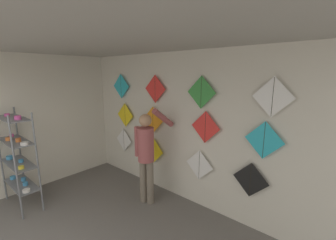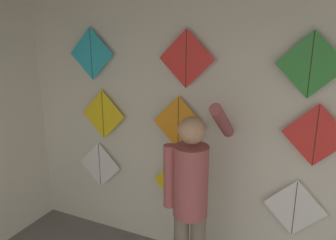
# 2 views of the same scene
# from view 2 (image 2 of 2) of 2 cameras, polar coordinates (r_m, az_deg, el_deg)

# --- Properties ---
(back_panel) EXTENTS (5.74, 0.06, 2.80)m
(back_panel) POSITION_cam_2_polar(r_m,az_deg,el_deg) (3.18, 12.47, -2.66)
(back_panel) COLOR beige
(back_panel) RESTS_ON ground
(shopkeeper) EXTENTS (0.45, 0.68, 1.82)m
(shopkeeper) POSITION_cam_2_polar(r_m,az_deg,el_deg) (2.86, 4.03, -12.67)
(shopkeeper) COLOR #726656
(shopkeeper) RESTS_ON ground
(kite_0) EXTENTS (0.55, 0.01, 0.55)m
(kite_0) POSITION_cam_2_polar(r_m,az_deg,el_deg) (3.94, -11.80, -7.66)
(kite_0) COLOR white
(kite_1) EXTENTS (0.55, 0.01, 0.55)m
(kite_1) POSITION_cam_2_polar(r_m,az_deg,el_deg) (3.49, 1.72, -10.96)
(kite_1) COLOR yellow
(kite_2) EXTENTS (0.55, 0.01, 0.55)m
(kite_2) POSITION_cam_2_polar(r_m,az_deg,el_deg) (3.28, 21.17, -14.11)
(kite_2) COLOR white
(kite_4) EXTENTS (0.55, 0.01, 0.55)m
(kite_4) POSITION_cam_2_polar(r_m,az_deg,el_deg) (3.69, -11.26, 0.93)
(kite_4) COLOR yellow
(kite_5) EXTENTS (0.55, 0.01, 0.55)m
(kite_5) POSITION_cam_2_polar(r_m,az_deg,el_deg) (3.25, 1.81, -0.58)
(kite_5) COLOR orange
(kite_6) EXTENTS (0.55, 0.01, 0.55)m
(kite_6) POSITION_cam_2_polar(r_m,az_deg,el_deg) (3.00, 24.36, -2.46)
(kite_6) COLOR red
(kite_8) EXTENTS (0.55, 0.01, 0.55)m
(kite_8) POSITION_cam_2_polar(r_m,az_deg,el_deg) (3.65, -13.23, 11.15)
(kite_8) COLOR #28B2C6
(kite_9) EXTENTS (0.55, 0.01, 0.55)m
(kite_9) POSITION_cam_2_polar(r_m,az_deg,el_deg) (3.10, 3.19, 10.59)
(kite_9) COLOR red
(kite_10) EXTENTS (0.55, 0.01, 0.55)m
(kite_10) POSITION_cam_2_polar(r_m,az_deg,el_deg) (2.89, 23.62, 8.79)
(kite_10) COLOR #338C38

